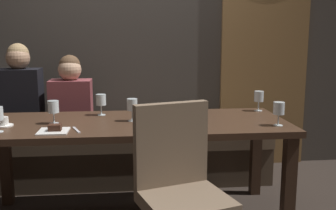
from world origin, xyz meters
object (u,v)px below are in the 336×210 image
Objects in this scene: chair_near_side at (179,180)px; wine_glass_end_right at (132,106)px; diner_redhead at (20,94)px; diner_bearded at (71,99)px; dessert_plate at (54,130)px; fork_on_table at (76,130)px; banquette_bench at (134,159)px; wine_glass_center_front at (53,107)px; dining_table at (135,133)px; wine_glass_end_left at (101,100)px; espresso_cup at (4,122)px; wine_glass_near_right at (279,109)px; wine_glass_near_left at (259,97)px.

wine_glass_end_right is at bearing 108.54° from chair_near_side.
diner_redhead is at bearing 143.72° from wine_glass_end_right.
diner_bearded reaches higher than wine_glass_end_right.
dessert_plate reaches higher than fork_on_table.
wine_glass_center_front is at bearing -128.28° from banquette_bench.
wine_glass_center_front is (-0.57, -0.72, 0.63)m from banquette_bench.
diner_redhead is at bearing 143.69° from dining_table.
wine_glass_end_left and wine_glass_end_right have the same top height.
wine_glass_end_left is 0.72m from espresso_cup.
banquette_bench is at bearing -1.23° from diner_redhead.
banquette_bench is at bearing 88.60° from wine_glass_end_right.
banquette_bench is at bearing 90.00° from dining_table.
diner_bearded is at bearing 148.24° from wine_glass_near_right.
banquette_bench is 0.93m from wine_glass_end_right.
wine_glass_end_right is (0.53, -0.70, 0.06)m from diner_bearded.
wine_glass_near_left is 1.00× the size of wine_glass_near_right.
chair_near_side reaches higher than wine_glass_end_left.
wine_glass_end_right is 0.96× the size of fork_on_table.
wine_glass_near_right is at bearing -13.30° from dining_table.
diner_bearded reaches higher than wine_glass_near_right.
dessert_plate is at bearing -151.28° from wine_glass_end_right.
dining_table is 1.23m from diner_redhead.
espresso_cup is at bearing -176.33° from dining_table.
wine_glass_center_front is at bearing 172.09° from wine_glass_near_right.
diner_bearded is 1.62m from wine_glass_near_left.
wine_glass_end_left is at bearing 62.51° from dessert_plate.
wine_glass_end_right is 1.07m from wine_glass_near_left.
chair_near_side is 1.17× the size of diner_redhead.
wine_glass_end_right is 0.86× the size of dessert_plate.
dessert_plate is 0.14m from fork_on_table.
wine_glass_near_right is (1.96, -0.95, 0.01)m from diner_redhead.
banquette_bench is 15.24× the size of wine_glass_near_right.
fork_on_table reaches higher than dining_table.
espresso_cup is (-1.87, 0.17, -0.09)m from wine_glass_near_right.
wine_glass_near_right is 1.37m from fork_on_table.
wine_glass_near_left is at bearing -14.99° from diner_bearded.
wine_glass_near_left reaches higher than dessert_plate.
fork_on_table is (0.18, -0.21, -0.11)m from wine_glass_center_front.
banquette_bench is 1.13m from fork_on_table.
wine_glass_center_front and wine_glass_near_right have the same top height.
diner_redhead reaches higher than chair_near_side.
wine_glass_end_right is 1.03m from wine_glass_near_right.
espresso_cup is 0.71× the size of fork_on_table.
diner_bearded is 0.85m from espresso_cup.
wine_glass_end_right is at bearing 3.14° from wine_glass_center_front.
wine_glass_end_left is (0.31, 0.27, 0.00)m from wine_glass_center_front.
wine_glass_center_front is at bearing 110.25° from fork_on_table.
wine_glass_near_right is at bearing -31.76° from diner_bearded.
dessert_plate is 1.12× the size of fork_on_table.
espresso_cup reaches higher than fork_on_table.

